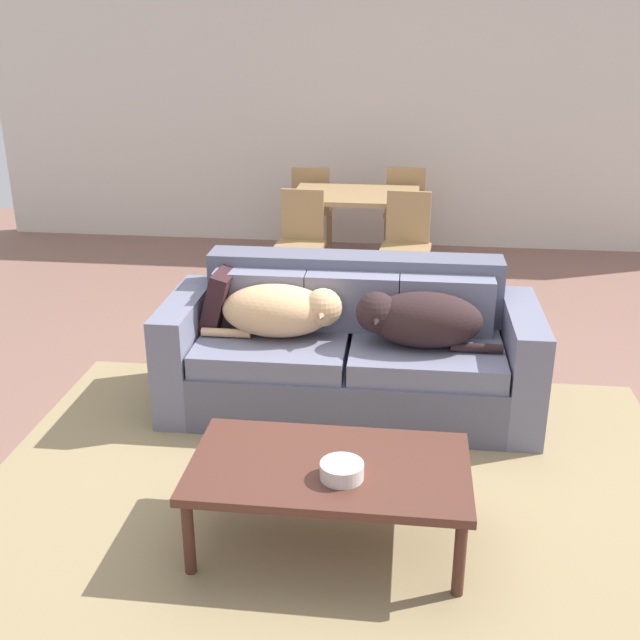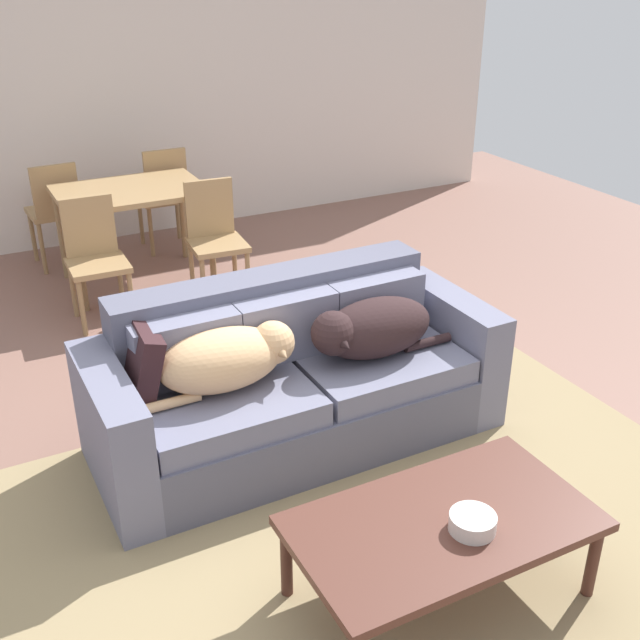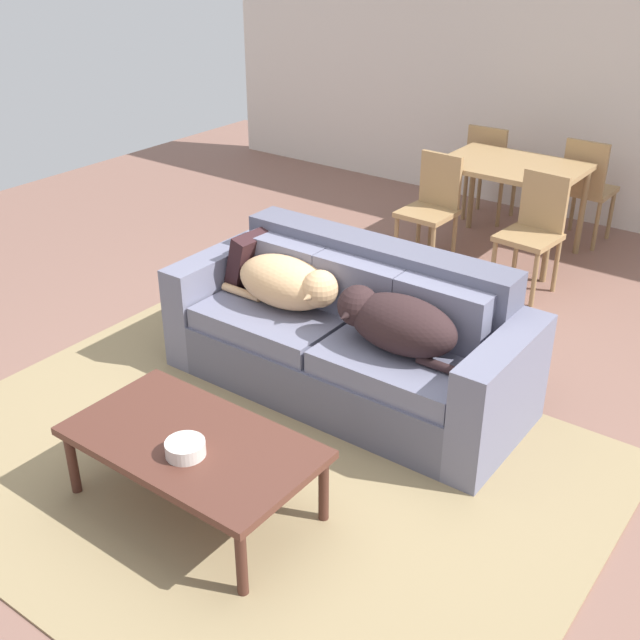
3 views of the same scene
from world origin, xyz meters
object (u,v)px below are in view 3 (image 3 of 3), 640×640
at_px(couch, 351,338).
at_px(throw_pillow_by_left_arm, 253,259).
at_px(bowl_on_coffee_table, 185,448).
at_px(dining_chair_far_left, 489,167).
at_px(dog_on_left_cushion, 289,283).
at_px(dining_chair_far_right, 586,186).
at_px(dining_table, 511,174).
at_px(dining_chair_near_right, 534,228).
at_px(coffee_table, 192,446).
at_px(dining_chair_near_left, 432,204).
at_px(dog_on_right_cushion, 395,322).

distance_m(couch, throw_pillow_by_left_arm, 0.84).
relative_size(bowl_on_coffee_table, dining_chair_far_left, 0.21).
xyz_separation_m(dog_on_left_cushion, dining_chair_far_right, (0.65, 3.19, -0.11)).
distance_m(dining_table, dining_chair_far_right, 0.75).
bearing_deg(dining_chair_near_right, coffee_table, -89.99).
height_order(throw_pillow_by_left_arm, bowl_on_coffee_table, throw_pillow_by_left_arm).
distance_m(dining_chair_near_left, dining_chair_far_right, 1.41).
height_order(throw_pillow_by_left_arm, dining_chair_near_left, dining_chair_near_left).
bearing_deg(coffee_table, dining_table, 92.80).
bearing_deg(dog_on_left_cushion, couch, 12.03).
xyz_separation_m(couch, throw_pillow_by_left_arm, (-0.79, 0.05, 0.29)).
xyz_separation_m(dog_on_right_cushion, dining_chair_far_left, (-1.03, 3.27, -0.13)).
relative_size(coffee_table, dining_chair_far_left, 1.36).
relative_size(throw_pillow_by_left_arm, dining_chair_far_left, 0.41).
bearing_deg(dining_table, dining_chair_far_left, 127.70).
xyz_separation_m(coffee_table, bowl_on_coffee_table, (0.06, -0.10, 0.07)).
bearing_deg(dining_chair_far_left, dog_on_left_cushion, 91.31).
bearing_deg(dog_on_right_cushion, dining_chair_far_right, 91.72).
distance_m(couch, dining_table, 2.54).
distance_m(couch, bowl_on_coffee_table, 1.44).
distance_m(coffee_table, dining_chair_near_right, 3.30).
bearing_deg(dining_chair_near_right, dining_chair_far_left, 133.12).
xyz_separation_m(throw_pillow_by_left_arm, dining_table, (0.62, 2.46, 0.05)).
bearing_deg(dining_chair_far_right, dining_chair_near_right, 92.46).
bearing_deg(dog_on_right_cushion, bowl_on_coffee_table, -103.54).
relative_size(couch, dining_chair_near_left, 2.47).
bearing_deg(dining_table, bowl_on_coffee_table, -86.35).
xyz_separation_m(dog_on_left_cushion, dining_chair_near_left, (-0.20, 2.07, -0.14)).
xyz_separation_m(dining_table, dining_chair_near_left, (-0.42, -0.53, -0.20)).
xyz_separation_m(couch, dining_chair_near_left, (-0.59, 1.98, 0.14)).
bearing_deg(dog_on_right_cushion, dining_table, 101.26).
bearing_deg(dining_chair_far_right, dining_chair_far_left, -0.62).
bearing_deg(dog_on_left_cushion, coffee_table, -72.28).
bearing_deg(dog_on_left_cushion, dining_chair_far_right, 78.05).
relative_size(dog_on_right_cushion, dining_chair_near_right, 0.92).
bearing_deg(throw_pillow_by_left_arm, dining_chair_near_right, 60.48).
bearing_deg(throw_pillow_by_left_arm, dining_table, 75.92).
xyz_separation_m(couch, dining_table, (-0.17, 2.51, 0.34)).
height_order(coffee_table, dining_table, dining_table).
xyz_separation_m(coffee_table, dining_chair_far_left, (-0.67, 4.46, 0.14)).
xyz_separation_m(dog_on_right_cushion, dining_table, (-0.55, 2.66, 0.05)).
bearing_deg(dining_table, throw_pillow_by_left_arm, -104.08).
relative_size(dining_chair_near_left, dining_chair_far_right, 0.96).
xyz_separation_m(throw_pillow_by_left_arm, dining_chair_far_right, (1.05, 3.06, -0.12)).
xyz_separation_m(dog_on_left_cushion, coffee_table, (0.41, -1.25, -0.26)).
height_order(dining_table, dining_chair_near_right, dining_chair_near_right).
distance_m(dog_on_right_cushion, throw_pillow_by_left_arm, 1.18).
xyz_separation_m(dog_on_right_cushion, coffee_table, (-0.36, -1.19, -0.27)).
bearing_deg(dining_chair_near_left, throw_pillow_by_left_arm, -94.32).
height_order(couch, dining_chair_far_right, dining_chair_far_right).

